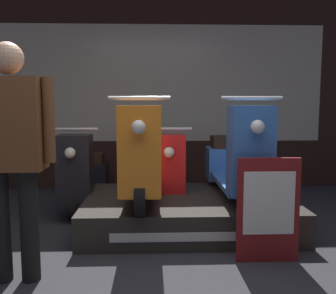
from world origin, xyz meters
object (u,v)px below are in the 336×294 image
at_px(scooter_display_right, 236,161).
at_px(scooter_display_left, 142,161).
at_px(person_left_browsing, 11,143).
at_px(price_sign_board, 268,210).
at_px(scooter_backrow_0, 85,176).
at_px(scooter_backrow_1, 166,175).

bearing_deg(scooter_display_right, scooter_display_left, 180.00).
xyz_separation_m(scooter_display_left, person_left_browsing, (-0.86, -1.05, 0.29)).
distance_m(person_left_browsing, price_sign_board, 1.97).
bearing_deg(person_left_browsing, scooter_backrow_0, 86.02).
distance_m(scooter_display_right, price_sign_board, 0.85).
bearing_deg(scooter_display_right, price_sign_board, -83.88).
height_order(scooter_display_left, price_sign_board, scooter_display_left).
distance_m(scooter_backrow_0, price_sign_board, 2.41).
bearing_deg(scooter_backrow_0, scooter_display_left, -50.11).
distance_m(scooter_backrow_0, person_left_browsing, 2.01).
xyz_separation_m(scooter_display_right, scooter_backrow_0, (-1.65, 0.87, -0.31)).
xyz_separation_m(scooter_display_left, price_sign_board, (1.01, -0.80, -0.27)).
bearing_deg(scooter_backrow_1, scooter_display_right, -52.77).
height_order(scooter_backrow_1, price_sign_board, scooter_backrow_1).
relative_size(scooter_backrow_0, person_left_browsing, 1.01).
distance_m(scooter_backrow_1, price_sign_board, 1.83).
bearing_deg(scooter_display_left, scooter_backrow_0, 129.89).
relative_size(scooter_display_right, price_sign_board, 2.01).
bearing_deg(scooter_backrow_0, person_left_browsing, -93.98).
height_order(scooter_backrow_0, scooter_backrow_1, same).
xyz_separation_m(scooter_display_left, scooter_display_right, (0.93, 0.00, 0.00)).
height_order(scooter_display_right, scooter_backrow_0, scooter_display_right).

